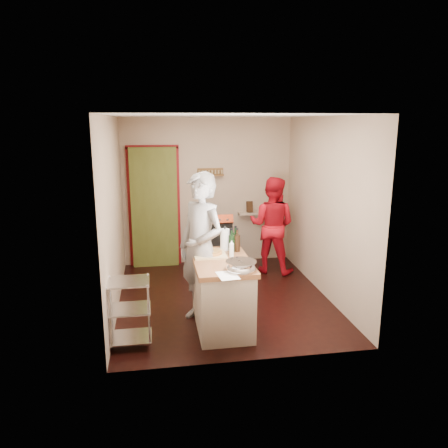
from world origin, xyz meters
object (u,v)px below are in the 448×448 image
(person_stripe, at_px, (201,249))
(island, at_px, (222,292))
(stove, at_px, (213,242))
(person_red, at_px, (272,225))
(wire_shelving, at_px, (129,310))

(person_stripe, bearing_deg, island, 9.15)
(stove, height_order, island, island)
(island, distance_m, person_stripe, 0.59)
(person_stripe, xyz_separation_m, person_red, (1.39, 1.70, -0.15))
(wire_shelving, height_order, person_red, person_red)
(stove, xyz_separation_m, person_red, (0.95, -0.40, 0.37))
(wire_shelving, height_order, person_stripe, person_stripe)
(person_stripe, bearing_deg, stove, 131.27)
(island, relative_size, person_red, 0.80)
(wire_shelving, bearing_deg, person_red, 44.31)
(wire_shelving, bearing_deg, person_stripe, 30.49)
(island, xyz_separation_m, person_red, (1.16, 1.93, 0.35))
(island, bearing_deg, person_red, 58.93)
(stove, xyz_separation_m, wire_shelving, (-1.33, -2.62, -0.01))
(island, bearing_deg, stove, 84.86)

